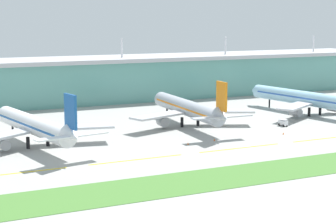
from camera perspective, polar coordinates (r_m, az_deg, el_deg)
The scene contains 14 objects.
ground_plane at distance 180.16m, azimuth 7.73°, elevation -3.39°, with size 600.00×600.00×0.00m, color #9E9E99.
terminal_building at distance 278.21m, azimuth -4.93°, elevation 3.34°, with size 288.00×34.00×29.67m.
airliner_near_middle at distance 181.98m, azimuth -12.90°, elevation -1.34°, with size 48.03×58.53×18.90m.
airliner_center at distance 211.29m, azimuth 2.02°, elevation 0.35°, with size 48.75×60.61×18.90m.
airliner_far_middle at distance 241.50m, azimuth 14.00°, elevation 1.21°, with size 48.25×71.83×18.90m.
taxiway_stripe_west at distance 153.40m, azimuth -15.03°, elevation -5.87°, with size 28.00×0.70×0.04m, color yellow.
taxiway_stripe_mid_west at distance 162.53m, azimuth -3.13°, elevation -4.71°, with size 28.00×0.70×0.04m, color yellow.
taxiway_stripe_centre at distance 177.80m, azimuth 7.09°, elevation -3.54°, with size 28.00×0.70×0.04m, color yellow.
taxiway_stripe_mid_east at distance 197.79m, azimuth 15.44°, elevation -2.50°, with size 28.00×0.70×0.04m, color yellow.
grass_verge at distance 158.80m, azimuth 13.09°, elevation -5.26°, with size 300.00×18.00×0.10m, color #477A33.
baggage_cart at distance 215.89m, azimuth 11.26°, elevation -1.03°, with size 2.08×3.65×2.48m.
safety_cone_left_wingtip at distance 181.37m, azimuth 1.98°, elevation -3.11°, with size 0.56×0.56×0.70m, color orange.
safety_cone_nose_front at distance 200.66m, azimuth 11.27°, elevation -2.08°, with size 0.56×0.56×0.70m, color orange.
safety_cone_right_wingtip at distance 187.34m, azimuth 4.59°, elevation -2.73°, with size 0.56×0.56×0.70m, color orange.
Camera 1 is at (-96.41, -147.02, 39.37)m, focal length 61.98 mm.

